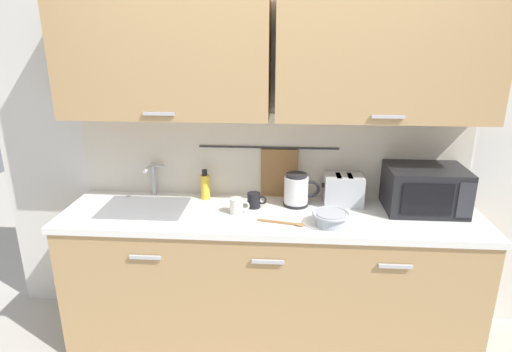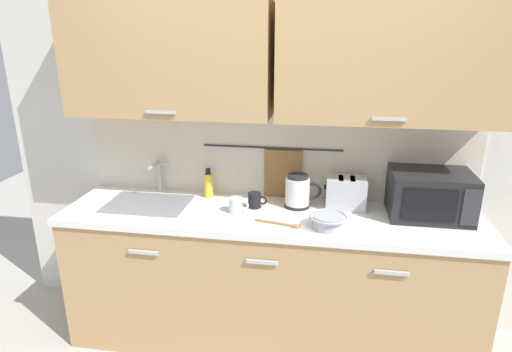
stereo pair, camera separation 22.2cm
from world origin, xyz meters
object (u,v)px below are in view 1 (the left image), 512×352
electric_kettle (297,190)px  mug_by_kettle (254,200)px  microwave (425,189)px  mixing_bowl (331,218)px  dish_soap_bottle (205,186)px  mug_near_sink (237,206)px  toaster (343,190)px  wooden_spoon (287,223)px

electric_kettle → mug_by_kettle: 0.27m
microwave → mixing_bowl: bearing=-155.5°
dish_soap_bottle → microwave: bearing=-3.9°
mug_near_sink → mixing_bowl: 0.56m
mug_near_sink → mug_by_kettle: bearing=45.2°
dish_soap_bottle → electric_kettle: bearing=-7.0°
microwave → toaster: (-0.48, 0.06, -0.04)m
mug_near_sink → mixing_bowl: (0.55, -0.13, -0.00)m
wooden_spoon → mixing_bowl: bearing=0.9°
toaster → wooden_spoon: bearing=-136.8°
mug_near_sink → toaster: bearing=16.5°
toaster → mug_by_kettle: (-0.55, -0.10, -0.05)m
mug_by_kettle → wooden_spoon: bearing=-49.0°
toaster → dish_soap_bottle: bearing=177.9°
electric_kettle → toaster: 0.29m
microwave → toaster: microwave is taller
toaster → mug_by_kettle: bearing=-170.2°
mug_near_sink → mug_by_kettle: 0.14m
mixing_bowl → wooden_spoon: 0.25m
microwave → electric_kettle: bearing=178.5°
dish_soap_bottle → mixing_bowl: (0.78, -0.36, -0.04)m
electric_kettle → mixing_bowl: 0.35m
dish_soap_bottle → mug_by_kettle: size_ratio=1.63×
microwave → wooden_spoon: microwave is taller
mug_near_sink → toaster: toaster is taller
toaster → wooden_spoon: toaster is taller
toaster → mug_by_kettle: 0.56m
mixing_bowl → toaster: 0.35m
wooden_spoon → dish_soap_bottle: bearing=145.8°
mug_near_sink → wooden_spoon: size_ratio=0.44×
mug_by_kettle → mug_near_sink: bearing=-134.8°
mug_by_kettle → microwave: bearing=2.0°
dish_soap_bottle → wooden_spoon: dish_soap_bottle is taller
electric_kettle → dish_soap_bottle: 0.60m
toaster → mixing_bowl: bearing=-107.8°
microwave → mixing_bowl: (-0.58, -0.27, -0.09)m
dish_soap_bottle → toaster: size_ratio=0.77×
mixing_bowl → electric_kettle: bearing=123.2°
electric_kettle → mug_near_sink: electric_kettle is taller
mug_near_sink → wooden_spoon: mug_near_sink is taller
microwave → mug_near_sink: microwave is taller
dish_soap_bottle → mug_by_kettle: (0.33, -0.13, -0.04)m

